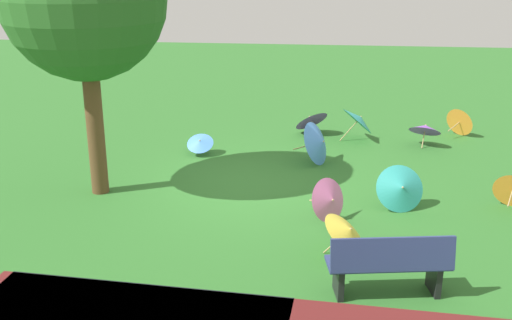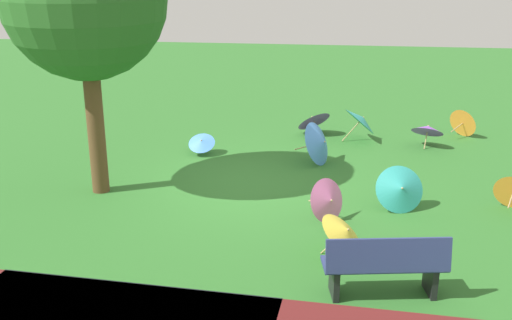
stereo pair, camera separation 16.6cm
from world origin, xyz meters
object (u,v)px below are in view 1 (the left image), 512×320
object	(u,v)px
park_bench	(389,264)
parasol_purple_1	(311,119)
parasol_yellow_0	(348,232)
parasol_purple_0	(425,128)
parasol_orange_1	(461,121)
shade_tree	(84,0)
parasol_teal_0	(359,119)
parasol_teal_1	(401,188)
parasol_blue_0	(200,142)
parasol_pink_0	(330,200)
parasol_blue_2	(319,143)

from	to	relation	value
park_bench	parasol_purple_1	size ratio (longest dim) A/B	1.49
parasol_yellow_0	park_bench	bearing A→B (deg)	116.19
parasol_purple_0	parasol_orange_1	distance (m)	1.45
shade_tree	parasol_teal_0	bearing A→B (deg)	-141.18
park_bench	parasol_orange_1	world-z (taller)	park_bench
parasol_purple_1	parasol_teal_1	distance (m)	4.97
parasol_purple_1	parasol_teal_0	world-z (taller)	parasol_teal_0
parasol_purple_1	parasol_orange_1	world-z (taller)	parasol_orange_1
parasol_blue_0	parasol_orange_1	bearing A→B (deg)	-159.29
parasol_pink_0	parasol_blue_0	world-z (taller)	parasol_pink_0
park_bench	parasol_pink_0	xyz separation A→B (m)	(0.76, -2.32, -0.09)
parasol_teal_0	parasol_teal_1	bearing A→B (deg)	97.38
parasol_pink_0	parasol_teal_0	xyz separation A→B (m)	(-0.68, -4.86, 0.15)
parasol_purple_1	parasol_teal_1	world-z (taller)	parasol_teal_1
parasol_blue_2	parasol_teal_1	xyz separation A→B (m)	(-1.47, 2.35, -0.07)
parasol_yellow_0	parasol_orange_1	world-z (taller)	parasol_orange_1
shade_tree	parasol_pink_0	size ratio (longest dim) A/B	6.30
parasol_purple_0	parasol_purple_1	xyz separation A→B (m)	(2.70, -0.71, -0.04)
park_bench	parasol_teal_0	xyz separation A→B (m)	(0.08, -7.17, 0.06)
parasol_pink_0	parasol_purple_0	xyz separation A→B (m)	(-2.20, -4.56, 0.05)
parasol_teal_1	parasol_pink_0	bearing A→B (deg)	26.38
shade_tree	parasol_yellow_0	xyz separation A→B (m)	(-4.59, 2.12, -3.13)
park_bench	parasol_teal_1	bearing A→B (deg)	-99.09
parasol_purple_0	parasol_orange_1	world-z (taller)	parasol_orange_1
parasol_purple_0	park_bench	bearing A→B (deg)	78.15
parasol_purple_0	parasol_purple_1	world-z (taller)	parasol_purple_1
parasol_blue_0	parasol_blue_2	size ratio (longest dim) A/B	0.55
parasol_blue_0	parasol_teal_0	world-z (taller)	parasol_teal_0
parasol_purple_1	parasol_orange_1	bearing A→B (deg)	-175.20
parasol_blue_2	parasol_orange_1	bearing A→B (deg)	-142.90
parasol_blue_0	parasol_teal_0	bearing A→B (deg)	-155.94
parasol_purple_1	parasol_teal_1	size ratio (longest dim) A/B	1.18
shade_tree	parasol_teal_1	world-z (taller)	shade_tree
parasol_pink_0	parasol_yellow_0	distance (m)	1.32
shade_tree	parasol_teal_1	size ratio (longest dim) A/B	5.27
parasol_blue_2	parasol_pink_0	bearing A→B (deg)	94.66
parasol_purple_1	parasol_blue_2	bearing A→B (deg)	96.41
park_bench	parasol_blue_2	size ratio (longest dim) A/B	1.53
parasol_pink_0	parasol_blue_0	distance (m)	4.37
park_bench	parasol_yellow_0	bearing A→B (deg)	-63.81
shade_tree	parasol_pink_0	bearing A→B (deg)	169.20
shade_tree	parasol_purple_0	distance (m)	8.15
parasol_yellow_0	shade_tree	bearing A→B (deg)	-24.76
park_bench	shade_tree	size ratio (longest dim) A/B	0.33
shade_tree	parasol_teal_0	size ratio (longest dim) A/B	4.53
parasol_blue_0	parasol_blue_2	bearing A→B (deg)	173.53
parasol_blue_0	parasol_purple_1	bearing A→B (deg)	-140.20
parasol_pink_0	parasol_yellow_0	world-z (taller)	parasol_pink_0
parasol_purple_0	parasol_teal_0	bearing A→B (deg)	-11.15
parasol_purple_0	parasol_yellow_0	distance (m)	6.16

